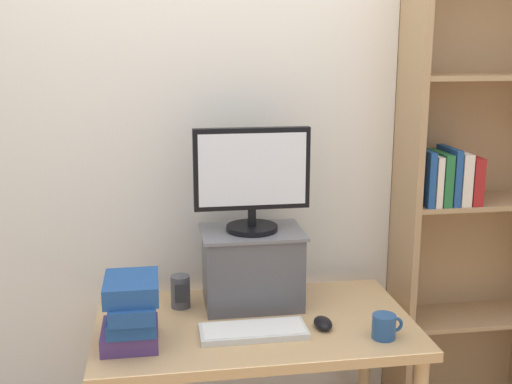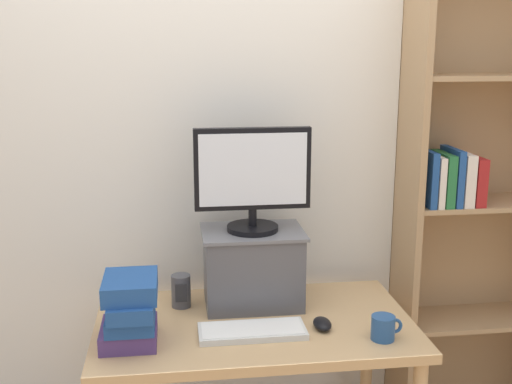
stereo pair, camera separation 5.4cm
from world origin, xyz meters
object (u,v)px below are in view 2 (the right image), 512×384
Objects in this scene: desk at (254,342)px; computer_monitor at (253,177)px; computer_mouse at (322,324)px; riser_box at (253,266)px; desk_speaker at (181,291)px; coffee_mug at (384,328)px; book_stack at (130,310)px; keyboard at (252,331)px; bookshelf_unit at (474,200)px.

desk is 0.62m from computer_monitor.
computer_mouse is at bearing -21.78° from desk.
desk_speaker is (-0.28, 0.01, -0.09)m from riser_box.
desk is at bearing 154.20° from coffee_mug.
computer_mouse is 0.42× the size of book_stack.
computer_monitor is 1.79× the size of book_stack.
computer_monitor is at bearing 82.33° from keyboard.
book_stack is 0.87m from coffee_mug.
computer_mouse is at bearing -151.48° from bookshelf_unit.
computer_monitor is 4.24× the size of computer_mouse.
bookshelf_unit is at bearing 8.49° from riser_box.
keyboard is (-0.04, -0.27, -0.14)m from riser_box.
computer_monitor is 0.66m from book_stack.
riser_box is at bearing 84.93° from desk.
keyboard is at bearing -177.16° from computer_mouse.
computer_monitor is 0.53m from desk_speaker.
coffee_mug is (-0.56, -0.52, -0.31)m from bookshelf_unit.
desk_speaker is at bearing 151.26° from coffee_mug.
desk is at bearing -95.11° from computer_monitor.
computer_mouse is 0.57m from desk_speaker.
riser_box is (0.01, 0.17, 0.24)m from desk.
riser_box reaches higher than desk_speaker.
computer_monitor is at bearing -171.43° from bookshelf_unit.
book_stack is 2.21× the size of coffee_mug.
riser_box reaches higher than computer_mouse.
desk_speaker is (-0.27, 0.17, 0.15)m from desk.
keyboard is at bearing -97.67° from computer_monitor.
computer_mouse is at bearing 2.84° from keyboard.
bookshelf_unit is at bearing 16.63° from book_stack.
computer_monitor is 0.57m from keyboard.
desk is 2.65× the size of computer_monitor.
computer_monitor reaches higher than computer_mouse.
desk is 0.15m from keyboard.
book_stack is at bearing 173.89° from coffee_mug.
computer_mouse is at bearing -49.98° from riser_box.
keyboard is 0.26m from computer_mouse.
book_stack is at bearing -148.51° from computer_monitor.
bookshelf_unit reaches higher than riser_box.
bookshelf_unit is 0.99m from computer_monitor.
bookshelf_unit is 0.91m from computer_mouse.
bookshelf_unit is at bearing 42.93° from coffee_mug.
keyboard reaches higher than desk.
desk_speaker is (0.18, 0.29, -0.05)m from book_stack.
book_stack reaches higher than desk.
book_stack is 0.34m from desk_speaker.
coffee_mug is (0.41, -0.37, -0.47)m from computer_monitor.
bookshelf_unit is 1.50m from book_stack.
keyboard is 3.64× the size of computer_mouse.
book_stack is (-0.46, -0.28, -0.04)m from riser_box.
computer_monitor reaches higher than desk_speaker.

